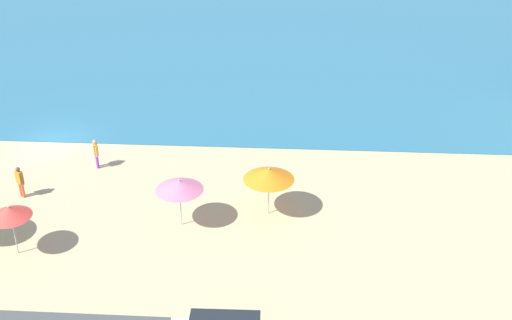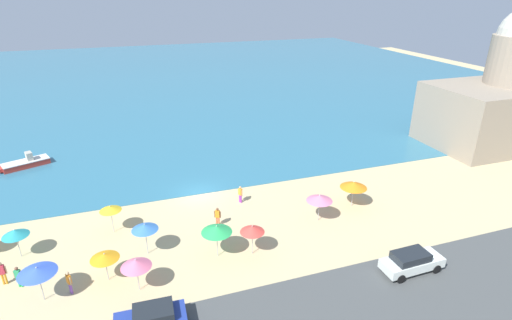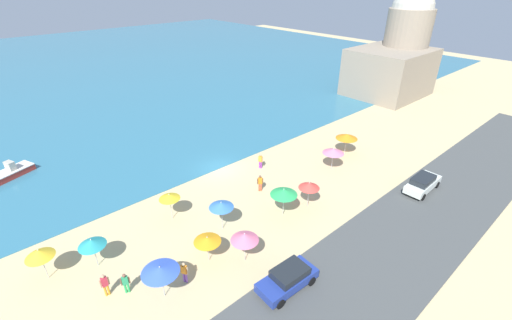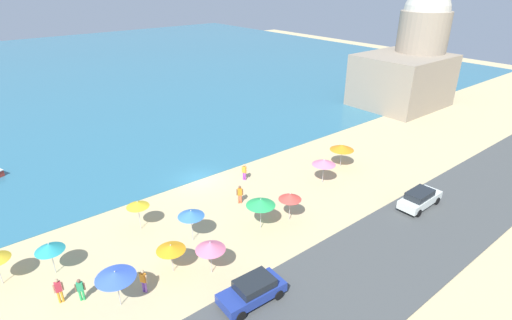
{
  "view_description": "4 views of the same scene",
  "coord_description": "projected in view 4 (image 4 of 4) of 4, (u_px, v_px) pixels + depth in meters",
  "views": [
    {
      "loc": [
        13.59,
        -32.12,
        16.98
      ],
      "look_at": [
        11.9,
        -3.99,
        1.44
      ],
      "focal_mm": 45.0,
      "sensor_mm": 36.0,
      "label": 1
    },
    {
      "loc": [
        -5.68,
        -33.61,
        18.21
      ],
      "look_at": [
        6.34,
        1.74,
        1.99
      ],
      "focal_mm": 28.0,
      "sensor_mm": 36.0,
      "label": 2
    },
    {
      "loc": [
        -17.58,
        -25.58,
        17.92
      ],
      "look_at": [
        1.48,
        -4.08,
        2.18
      ],
      "focal_mm": 24.0,
      "sensor_mm": 36.0,
      "label": 3
    },
    {
      "loc": [
        -17.03,
        -29.55,
        17.86
      ],
      "look_at": [
        5.71,
        -1.5,
        0.93
      ],
      "focal_mm": 28.0,
      "sensor_mm": 36.0,
      "label": 4
    }
  ],
  "objects": [
    {
      "name": "beach_umbrella_7",
      "position": [
        210.0,
        246.0,
        25.39
      ],
      "size": [
        1.96,
        1.96,
        2.45
      ],
      "color": "#B2B2B7",
      "rests_on": "ground_plane"
    },
    {
      "name": "beach_umbrella_8",
      "position": [
        171.0,
        248.0,
        25.58
      ],
      "size": [
        1.91,
        1.91,
        2.15
      ],
      "color": "#B2B2B7",
      "rests_on": "ground_plane"
    },
    {
      "name": "beach_umbrella_5",
      "position": [
        115.0,
        275.0,
        22.75
      ],
      "size": [
        2.33,
        2.33,
        2.55
      ],
      "color": "#B2B2B7",
      "rests_on": "ground_plane"
    },
    {
      "name": "beach_umbrella_9",
      "position": [
        290.0,
        197.0,
        31.0
      ],
      "size": [
        1.81,
        1.81,
        2.43
      ],
      "color": "#B2B2B7",
      "rests_on": "ground_plane"
    },
    {
      "name": "parked_car_0",
      "position": [
        252.0,
        290.0,
        23.63
      ],
      "size": [
        4.12,
        2.04,
        1.46
      ],
      "color": "navy",
      "rests_on": "coastal_road"
    },
    {
      "name": "harbor_fortress",
      "position": [
        411.0,
        63.0,
        58.26
      ],
      "size": [
        13.53,
        10.47,
        16.24
      ],
      "color": "gray",
      "rests_on": "ground_plane"
    },
    {
      "name": "bather_2",
      "position": [
        59.0,
        289.0,
        23.5
      ],
      "size": [
        0.57,
        0.25,
        1.75
      ],
      "color": "orange",
      "rests_on": "ground_plane"
    },
    {
      "name": "beach_umbrella_2",
      "position": [
        342.0,
        147.0,
        39.76
      ],
      "size": [
        2.38,
        2.38,
        2.48
      ],
      "color": "#B2B2B7",
      "rests_on": "ground_plane"
    },
    {
      "name": "bather_0",
      "position": [
        143.0,
        280.0,
        24.28
      ],
      "size": [
        0.36,
        0.52,
        1.68
      ],
      "color": "#8551BD",
      "rests_on": "ground_plane"
    },
    {
      "name": "bather_4",
      "position": [
        244.0,
        171.0,
        37.67
      ],
      "size": [
        0.35,
        0.53,
        1.64
      ],
      "color": "purple",
      "rests_on": "ground_plane"
    },
    {
      "name": "beach_umbrella_0",
      "position": [
        138.0,
        204.0,
        29.87
      ],
      "size": [
        1.71,
        1.71,
        2.44
      ],
      "color": "#B2B2B7",
      "rests_on": "ground_plane"
    },
    {
      "name": "beach_umbrella_4",
      "position": [
        324.0,
        162.0,
        36.66
      ],
      "size": [
        2.18,
        2.18,
        2.43
      ],
      "color": "#B2B2B7",
      "rests_on": "ground_plane"
    },
    {
      "name": "coastal_road",
      "position": [
        349.0,
        282.0,
        25.41
      ],
      "size": [
        80.0,
        8.0,
        0.06
      ],
      "primitive_type": "cube",
      "color": "#474A4A",
      "rests_on": "ground_plane"
    },
    {
      "name": "beach_umbrella_1",
      "position": [
        49.0,
        247.0,
        25.38
      ],
      "size": [
        1.84,
        1.84,
        2.38
      ],
      "color": "#B2B2B7",
      "rests_on": "ground_plane"
    },
    {
      "name": "sea",
      "position": [
        48.0,
        76.0,
        76.75
      ],
      "size": [
        150.0,
        110.0,
        0.05
      ],
      "primitive_type": "cube",
      "color": "teal",
      "rests_on": "ground_plane"
    },
    {
      "name": "bather_1",
      "position": [
        240.0,
        194.0,
        33.79
      ],
      "size": [
        0.5,
        0.37,
        1.68
      ],
      "color": "#F15F3A",
      "rests_on": "ground_plane"
    },
    {
      "name": "parked_car_3",
      "position": [
        420.0,
        198.0,
        33.23
      ],
      "size": [
        4.39,
        1.84,
        1.53
      ],
      "color": "silver",
      "rests_on": "coastal_road"
    },
    {
      "name": "ground_plane",
      "position": [
        200.0,
        180.0,
        38.08
      ],
      "size": [
        160.0,
        160.0,
        0.0
      ],
      "primitive_type": "plane",
      "color": "#CAB584"
    },
    {
      "name": "beach_umbrella_3",
      "position": [
        191.0,
        214.0,
        28.5
      ],
      "size": [
        1.93,
        1.93,
        2.58
      ],
      "color": "#B2B2B7",
      "rests_on": "ground_plane"
    },
    {
      "name": "beach_umbrella_10",
      "position": [
        261.0,
        202.0,
        29.87
      ],
      "size": [
        2.24,
        2.24,
        2.63
      ],
      "color": "#B2B2B7",
      "rests_on": "ground_plane"
    },
    {
      "name": "bather_5",
      "position": [
        80.0,
        289.0,
        23.69
      ],
      "size": [
        0.54,
        0.34,
        1.58
      ],
      "color": "green",
      "rests_on": "ground_plane"
    }
  ]
}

